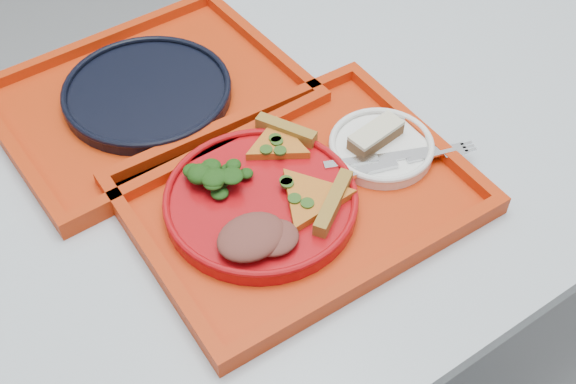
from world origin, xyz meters
The scene contains 14 objects.
ground centered at (0.00, 0.00, 0.00)m, with size 10.00×10.00×0.00m, color #929499.
table centered at (0.00, 0.00, 0.68)m, with size 1.60×0.80×0.75m.
tray_main centered at (-0.08, -0.09, 0.76)m, with size 0.45×0.35×0.01m, color #B72C09.
tray_far centered at (-0.16, 0.21, 0.76)m, with size 0.45×0.35×0.01m, color #B72C09.
dinner_plate centered at (-0.13, -0.08, 0.77)m, with size 0.26×0.26×0.02m, color #A60B0F.
side_plate centered at (0.07, -0.09, 0.77)m, with size 0.15×0.15×0.01m, color white.
navy_plate centered at (-0.16, 0.21, 0.77)m, with size 0.26×0.26×0.02m, color black.
pizza_slice_a centered at (-0.08, -0.12, 0.79)m, with size 0.12×0.11×0.02m, color gold, non-canonical shape.
pizza_slice_b centered at (-0.06, -0.01, 0.79)m, with size 0.10×0.09×0.02m, color gold, non-canonical shape.
salad_heap centered at (-0.16, -0.02, 0.80)m, with size 0.08×0.07×0.04m, color black.
meat_portion centered at (-0.18, -0.14, 0.79)m, with size 0.09×0.07×0.03m, color brown.
dessert_bar centered at (0.07, -0.08, 0.79)m, with size 0.09×0.04×0.02m.
knife centered at (0.06, -0.11, 0.78)m, with size 0.18×0.02×0.01m, color silver.
fork centered at (0.07, -0.13, 0.78)m, with size 0.18×0.02×0.01m, color silver.
Camera 1 is at (-0.46, -0.62, 1.50)m, focal length 45.00 mm.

